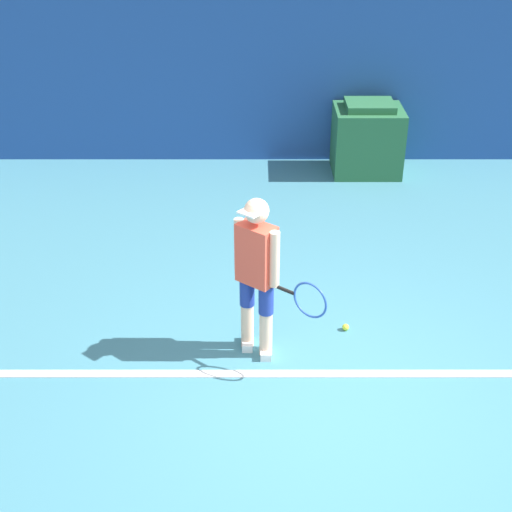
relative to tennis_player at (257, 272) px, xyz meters
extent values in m
plane|color=teal|center=(0.56, -0.72, -0.87)|extent=(24.00, 24.00, 0.00)
cube|color=#234C99|center=(0.56, 4.86, 0.42)|extent=(24.00, 0.10, 2.59)
cube|color=white|center=(0.56, -0.36, -0.87)|extent=(21.60, 0.10, 0.01)
cylinder|color=beige|center=(-0.10, 0.08, -0.64)|extent=(0.12, 0.12, 0.47)
cylinder|color=navy|center=(-0.10, 0.08, -0.25)|extent=(0.14, 0.14, 0.29)
cube|color=white|center=(-0.10, 0.08, -0.83)|extent=(0.10, 0.24, 0.08)
cylinder|color=beige|center=(0.07, -0.06, -0.64)|extent=(0.12, 0.12, 0.47)
cylinder|color=navy|center=(0.07, -0.06, -0.25)|extent=(0.14, 0.14, 0.29)
cube|color=white|center=(0.07, -0.06, -0.83)|extent=(0.10, 0.24, 0.08)
cube|color=#E54C38|center=(-0.01, 0.01, 0.17)|extent=(0.39, 0.37, 0.57)
sphere|color=beige|center=(-0.01, 0.01, 0.60)|extent=(0.22, 0.22, 0.22)
cube|color=white|center=(-0.07, -0.07, 0.62)|extent=(0.22, 0.21, 0.02)
cylinder|color=beige|center=(-0.17, 0.13, 0.19)|extent=(0.09, 0.09, 0.53)
cylinder|color=beige|center=(0.14, -0.11, 0.19)|extent=(0.09, 0.09, 0.53)
cylinder|color=black|center=(0.23, -0.18, -0.08)|extent=(0.19, 0.16, 0.03)
torus|color=#2851B2|center=(0.44, -0.35, -0.08)|extent=(0.28, 0.23, 0.34)
sphere|color=#D1E533|center=(0.87, 0.33, -0.84)|extent=(0.07, 0.07, 0.07)
cube|color=#28663D|center=(1.59, 4.36, -0.40)|extent=(0.97, 0.81, 0.95)
cube|color=#28663D|center=(1.59, 4.36, 0.13)|extent=(0.68, 0.57, 0.10)
camera|label=1|loc=(-0.02, -5.43, 3.26)|focal=50.00mm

